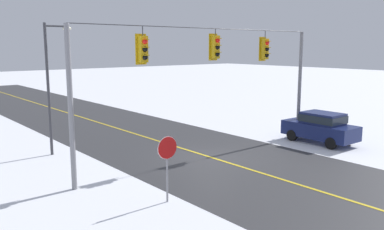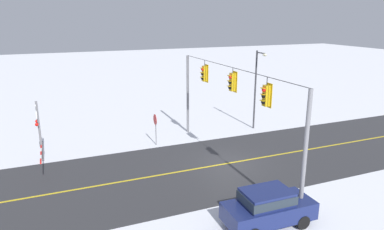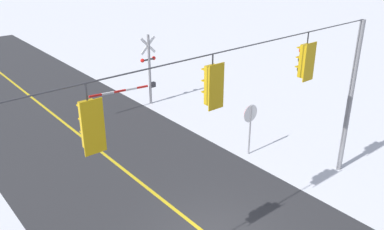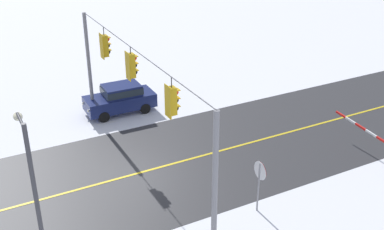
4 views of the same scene
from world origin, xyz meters
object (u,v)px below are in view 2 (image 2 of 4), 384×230
Objects in this scene: railroad_crossing at (39,133)px; stop_sign at (155,123)px; parked_car_navy at (268,206)px; streetlamp_near at (257,83)px.

stop_sign is at bearing 92.53° from railroad_crossing.
stop_sign reaches higher than parked_car_navy.
parked_car_navy is at bearing 39.16° from railroad_crossing.
stop_sign is 0.36× the size of streetlamp_near.
stop_sign is at bearing -86.34° from streetlamp_near.
stop_sign is 9.09m from streetlamp_near.
parked_car_navy is 0.65× the size of streetlamp_near.
streetlamp_near is at bearing 93.13° from railroad_crossing.
railroad_crossing is 1.01× the size of parked_car_navy.
railroad_crossing is (0.34, -7.71, 0.27)m from stop_sign.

